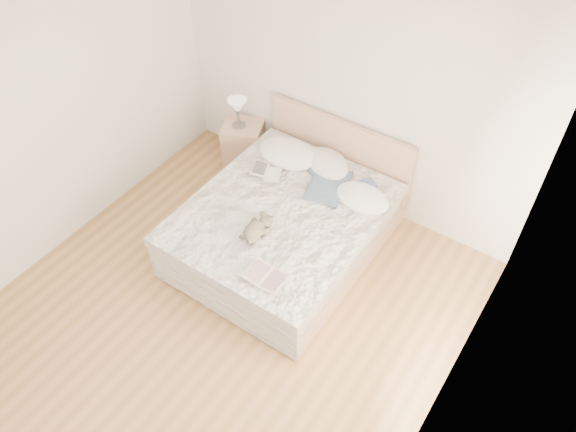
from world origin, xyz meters
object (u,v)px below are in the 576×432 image
(table_lamp, at_px, (237,108))
(photo_book, at_px, (266,172))
(childrens_book, at_px, (266,277))
(teddy_bear, at_px, (255,234))
(nightstand, at_px, (244,145))
(bed, at_px, (287,225))

(table_lamp, relative_size, photo_book, 1.02)
(photo_book, bearing_deg, childrens_book, -77.44)
(table_lamp, bearing_deg, teddy_bear, -47.41)
(nightstand, relative_size, table_lamp, 1.60)
(table_lamp, xyz_separation_m, teddy_bear, (1.21, -1.31, -0.16))
(table_lamp, bearing_deg, childrens_book, -46.25)
(photo_book, bearing_deg, bed, -52.98)
(bed, relative_size, nightstand, 3.83)
(childrens_book, height_order, teddy_bear, teddy_bear)
(bed, xyz_separation_m, photo_book, (-0.43, 0.25, 0.32))
(teddy_bear, bearing_deg, nightstand, 136.25)
(childrens_book, bearing_deg, nightstand, 131.98)
(bed, height_order, teddy_bear, bed)
(teddy_bear, bearing_deg, photo_book, 123.83)
(table_lamp, height_order, teddy_bear, table_lamp)
(nightstand, relative_size, teddy_bear, 1.84)
(teddy_bear, bearing_deg, childrens_book, -37.01)
(table_lamp, xyz_separation_m, childrens_book, (1.58, -1.65, -0.18))
(photo_book, relative_size, teddy_bear, 1.13)
(nightstand, height_order, childrens_book, childrens_book)
(childrens_book, distance_m, teddy_bear, 0.49)
(bed, height_order, photo_book, bed)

